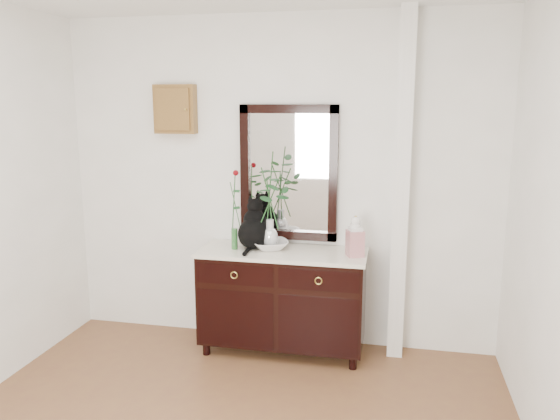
% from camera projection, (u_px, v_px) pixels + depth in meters
% --- Properties ---
extents(wall_back, '(3.60, 0.04, 2.70)m').
position_uv_depth(wall_back, '(277.00, 184.00, 4.48)').
color(wall_back, white).
rests_on(wall_back, ground).
extents(pilaster, '(0.12, 0.20, 2.70)m').
position_uv_depth(pilaster, '(401.00, 189.00, 4.20)').
color(pilaster, white).
rests_on(pilaster, ground).
extents(sideboard, '(1.33, 0.52, 0.82)m').
position_uv_depth(sideboard, '(283.00, 296.00, 4.39)').
color(sideboard, black).
rests_on(sideboard, ground).
extents(wall_mirror, '(0.80, 0.06, 1.10)m').
position_uv_depth(wall_mirror, '(289.00, 173.00, 4.43)').
color(wall_mirror, black).
rests_on(wall_mirror, wall_back).
extents(key_cabinet, '(0.35, 0.10, 0.40)m').
position_uv_depth(key_cabinet, '(175.00, 109.00, 4.50)').
color(key_cabinet, brown).
rests_on(key_cabinet, wall_back).
extents(cat, '(0.30, 0.36, 0.40)m').
position_uv_depth(cat, '(253.00, 223.00, 4.38)').
color(cat, black).
rests_on(cat, sideboard).
extents(lotus_bowl, '(0.38, 0.38, 0.07)m').
position_uv_depth(lotus_bowl, '(270.00, 245.00, 4.36)').
color(lotus_bowl, silver).
rests_on(lotus_bowl, sideboard).
extents(vase_branches, '(0.38, 0.38, 0.78)m').
position_uv_depth(vase_branches, '(270.00, 199.00, 4.29)').
color(vase_branches, silver).
rests_on(vase_branches, lotus_bowl).
extents(bud_vase_rose, '(0.10, 0.10, 0.65)m').
position_uv_depth(bud_vase_rose, '(234.00, 209.00, 4.31)').
color(bud_vase_rose, '#306A31').
rests_on(bud_vase_rose, sideboard).
extents(ginger_jar, '(0.16, 0.16, 0.32)m').
position_uv_depth(ginger_jar, '(355.00, 236.00, 4.15)').
color(ginger_jar, silver).
rests_on(ginger_jar, sideboard).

